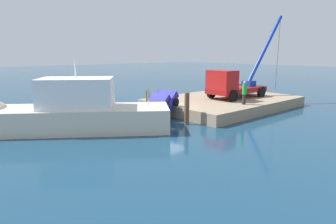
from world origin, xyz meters
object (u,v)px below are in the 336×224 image
(salvaged_car, at_px, (156,112))
(moored_yacht, at_px, (41,123))
(dock_worker, at_px, (244,92))
(crane_truck, at_px, (233,83))

(salvaged_car, relative_size, moored_yacht, 0.28)
(salvaged_car, height_order, moored_yacht, moored_yacht)
(moored_yacht, bearing_deg, dock_worker, 158.42)
(dock_worker, relative_size, salvaged_car, 0.47)
(dock_worker, xyz_separation_m, salvaged_car, (6.54, -3.23, -1.27))
(crane_truck, distance_m, moored_yacht, 16.51)
(crane_truck, xyz_separation_m, salvaged_car, (8.59, -0.60, -1.68))
(crane_truck, bearing_deg, dock_worker, 52.08)
(moored_yacht, bearing_deg, salvaged_car, 162.77)
(crane_truck, relative_size, dock_worker, 4.87)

